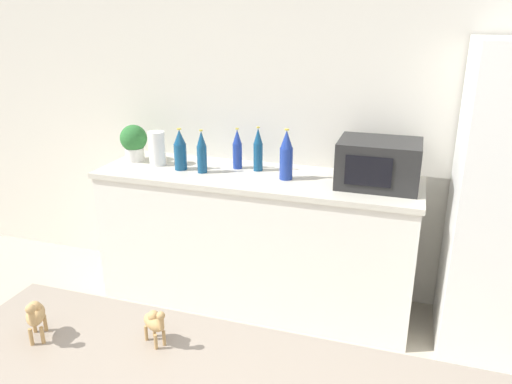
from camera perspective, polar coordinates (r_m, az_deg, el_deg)
name	(u,v)px	position (r m, az deg, el deg)	size (l,w,h in m)	color
wall_back	(349,117)	(3.35, 10.55, 8.45)	(8.00, 0.06, 2.55)	silver
back_counter	(256,239)	(3.41, -0.04, -5.41)	(2.11, 0.63, 0.93)	silver
potted_plant	(134,141)	(3.62, -13.79, 5.65)	(0.19, 0.19, 0.26)	silver
paper_towel_roll	(157,148)	(3.49, -11.25, 4.92)	(0.11, 0.11, 0.23)	white
microwave	(379,163)	(3.08, 13.84, 3.19)	(0.48, 0.37, 0.28)	black
back_bottle_0	(237,149)	(3.34, -2.15, 4.90)	(0.06, 0.06, 0.28)	navy
back_bottle_1	(180,150)	(3.35, -8.67, 4.76)	(0.08, 0.08, 0.28)	navy
back_bottle_2	(286,155)	(3.11, 3.48, 4.20)	(0.08, 0.08, 0.32)	navy
back_bottle_3	(258,150)	(3.29, 0.24, 4.84)	(0.06, 0.06, 0.30)	navy
back_bottle_4	(202,152)	(3.27, -6.22, 4.53)	(0.06, 0.06, 0.29)	navy
camel_figurine	(155,322)	(1.57, -11.51, -14.34)	(0.10, 0.09, 0.13)	tan
camel_figurine_second	(35,314)	(1.70, -23.92, -12.65)	(0.10, 0.12, 0.15)	tan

